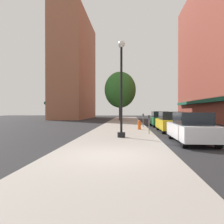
# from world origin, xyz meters

# --- Properties ---
(ground_plane) EXTENTS (90.00, 90.00, 0.00)m
(ground_plane) POSITION_xyz_m (4.00, 18.00, 0.00)
(ground_plane) COLOR #232326
(sidewalk_slab) EXTENTS (4.80, 50.00, 0.12)m
(sidewalk_slab) POSITION_xyz_m (0.00, 19.00, 0.06)
(sidewalk_slab) COLOR gray
(sidewalk_slab) RESTS_ON ground
(building_far_background) EXTENTS (6.80, 18.00, 21.63)m
(building_far_background) POSITION_xyz_m (-11.01, 37.00, 10.79)
(building_far_background) COLOR #9E6047
(building_far_background) RESTS_ON ground
(lamppost) EXTENTS (0.48, 0.48, 5.90)m
(lamppost) POSITION_xyz_m (0.19, 5.14, 3.20)
(lamppost) COLOR black
(lamppost) RESTS_ON sidewalk_slab
(fire_hydrant) EXTENTS (0.33, 0.26, 0.79)m
(fire_hydrant) POSITION_xyz_m (1.54, 10.48, 0.52)
(fire_hydrant) COLOR #E05614
(fire_hydrant) RESTS_ON sidewalk_slab
(parking_meter_near) EXTENTS (0.14, 0.09, 1.31)m
(parking_meter_near) POSITION_xyz_m (2.05, 7.10, 0.95)
(parking_meter_near) COLOR slate
(parking_meter_near) RESTS_ON sidewalk_slab
(parking_meter_far) EXTENTS (0.14, 0.09, 1.31)m
(parking_meter_far) POSITION_xyz_m (2.05, 13.12, 0.95)
(parking_meter_far) COLOR slate
(parking_meter_far) RESTS_ON sidewalk_slab
(tree_near) EXTENTS (5.11, 5.11, 7.94)m
(tree_near) POSITION_xyz_m (-0.78, 26.60, 5.11)
(tree_near) COLOR #422D1E
(tree_near) RESTS_ON sidewalk_slab
(car_white) EXTENTS (1.80, 4.30, 1.66)m
(car_white) POSITION_xyz_m (4.00, 3.96, 0.81)
(car_white) COLOR black
(car_white) RESTS_ON ground
(car_yellow) EXTENTS (1.80, 4.30, 1.66)m
(car_yellow) POSITION_xyz_m (4.00, 9.79, 0.81)
(car_yellow) COLOR black
(car_yellow) RESTS_ON ground
(car_green) EXTENTS (1.80, 4.30, 1.66)m
(car_green) POSITION_xyz_m (4.00, 15.63, 0.81)
(car_green) COLOR black
(car_green) RESTS_ON ground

